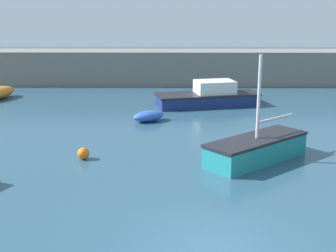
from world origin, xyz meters
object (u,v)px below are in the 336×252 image
(sailboat_twin_hulled, at_px, (256,149))
(mooring_buoy_orange, at_px, (83,153))
(dinghy_near_pier, at_px, (149,116))
(cabin_cruiser_white, at_px, (209,97))

(sailboat_twin_hulled, height_order, mooring_buoy_orange, sailboat_twin_hulled)
(dinghy_near_pier, relative_size, mooring_buoy_orange, 4.10)
(dinghy_near_pier, height_order, cabin_cruiser_white, cabin_cruiser_white)
(sailboat_twin_hulled, distance_m, mooring_buoy_orange, 7.18)
(cabin_cruiser_white, bearing_deg, sailboat_twin_hulled, 82.57)
(dinghy_near_pier, relative_size, sailboat_twin_hulled, 0.44)
(dinghy_near_pier, xyz_separation_m, cabin_cruiser_white, (3.65, 4.14, 0.29))
(sailboat_twin_hulled, bearing_deg, dinghy_near_pier, -94.76)
(dinghy_near_pier, distance_m, cabin_cruiser_white, 5.53)
(sailboat_twin_hulled, xyz_separation_m, mooring_buoy_orange, (-7.18, 0.12, -0.27))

